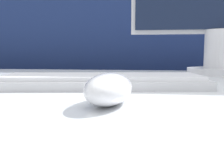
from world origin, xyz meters
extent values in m
cube|color=navy|center=(0.00, 0.61, 0.53)|extent=(5.00, 0.03, 1.06)
ellipsoid|color=white|center=(-0.01, -0.16, 0.73)|extent=(0.07, 0.12, 0.04)
cube|color=silver|center=(-0.04, 0.00, 0.72)|extent=(0.40, 0.17, 0.02)
cube|color=silver|center=(-0.04, 0.00, 0.73)|extent=(0.37, 0.16, 0.01)
cylinder|color=silver|center=(0.25, 0.31, 0.72)|extent=(0.17, 0.17, 0.02)
cylinder|color=silver|center=(0.25, 0.31, 0.79)|extent=(0.08, 0.08, 0.11)
camera|label=1|loc=(0.03, -0.49, 0.78)|focal=42.00mm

